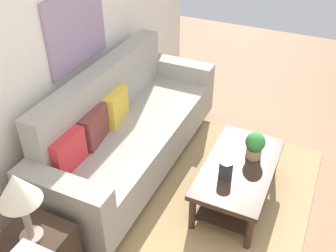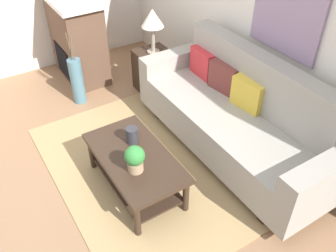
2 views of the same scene
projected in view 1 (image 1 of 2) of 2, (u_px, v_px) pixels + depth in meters
ground_plane at (269, 227)px, 3.41m from camera, size 9.37×9.37×0.00m
wall_back at (55, 45)px, 3.34m from camera, size 5.37×0.10×2.70m
area_rug at (216, 208)px, 3.58m from camera, size 2.54×1.61×0.01m
couch at (128, 130)px, 3.87m from camera, size 2.43×0.84×1.08m
throw_pillow_crimson at (68, 152)px, 3.20m from camera, size 0.36×0.13×0.32m
throw_pillow_maroon at (94, 127)px, 3.48m from camera, size 0.37×0.17×0.32m
throw_pillow_mustard at (116, 106)px, 3.77m from camera, size 0.37×0.17×0.32m
coffee_table at (238, 175)px, 3.50m from camera, size 1.10×0.60×0.43m
tabletop_vase at (226, 169)px, 3.27m from camera, size 0.12×0.12×0.16m
potted_plant_tabletop at (255, 145)px, 3.45m from camera, size 0.18×0.18×0.26m
table_lamp at (18, 191)px, 2.38m from camera, size 0.28×0.28×0.57m
framed_painting at (77, 29)px, 3.46m from camera, size 0.82×0.03×0.68m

